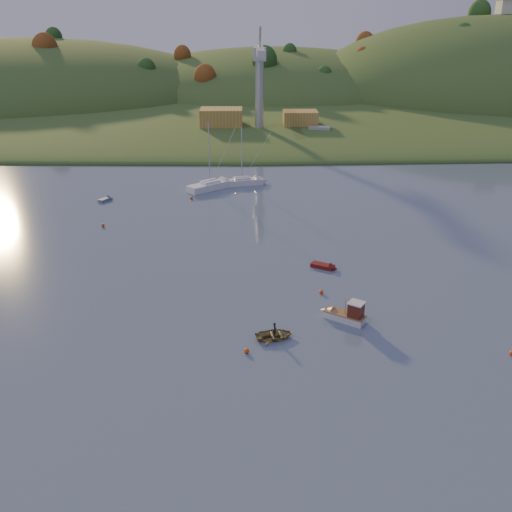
{
  "coord_description": "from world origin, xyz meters",
  "views": [
    {
      "loc": [
        -1.58,
        -29.98,
        30.29
      ],
      "look_at": [
        -0.41,
        35.39,
        2.38
      ],
      "focal_mm": 40.0,
      "sensor_mm": 36.0,
      "label": 1
    }
  ],
  "objects_px": {
    "sailboat_near": "(210,185)",
    "sailboat_far": "(242,181)",
    "grey_dinghy": "(107,199)",
    "canoe": "(275,335)",
    "red_tender": "(328,267)",
    "fishing_boat": "(342,313)"
  },
  "relations": [
    {
      "from": "canoe",
      "to": "red_tender",
      "type": "xyz_separation_m",
      "value": [
        7.64,
        16.92,
        -0.15
      ]
    },
    {
      "from": "sailboat_near",
      "to": "sailboat_far",
      "type": "xyz_separation_m",
      "value": [
        5.92,
        2.88,
        -0.08
      ]
    },
    {
      "from": "canoe",
      "to": "red_tender",
      "type": "distance_m",
      "value": 18.57
    },
    {
      "from": "red_tender",
      "to": "fishing_boat",
      "type": "bearing_deg",
      "value": -61.58
    },
    {
      "from": "canoe",
      "to": "fishing_boat",
      "type": "bearing_deg",
      "value": -75.24
    },
    {
      "from": "sailboat_near",
      "to": "sailboat_far",
      "type": "distance_m",
      "value": 6.58
    },
    {
      "from": "sailboat_far",
      "to": "red_tender",
      "type": "relative_size",
      "value": 2.99
    },
    {
      "from": "fishing_boat",
      "to": "sailboat_near",
      "type": "xyz_separation_m",
      "value": [
        -16.85,
        49.44,
        0.06
      ]
    },
    {
      "from": "fishing_boat",
      "to": "canoe",
      "type": "relative_size",
      "value": 1.34
    },
    {
      "from": "sailboat_near",
      "to": "grey_dinghy",
      "type": "bearing_deg",
      "value": 159.9
    },
    {
      "from": "sailboat_near",
      "to": "sailboat_far",
      "type": "bearing_deg",
      "value": -13.72
    },
    {
      "from": "grey_dinghy",
      "to": "red_tender",
      "type": "bearing_deg",
      "value": -97.07
    },
    {
      "from": "canoe",
      "to": "sailboat_near",
      "type": "bearing_deg",
      "value": -2.16
    },
    {
      "from": "canoe",
      "to": "red_tender",
      "type": "relative_size",
      "value": 1.06
    },
    {
      "from": "sailboat_near",
      "to": "red_tender",
      "type": "xyz_separation_m",
      "value": [
        17.11,
        -36.28,
        -0.54
      ]
    },
    {
      "from": "fishing_boat",
      "to": "grey_dinghy",
      "type": "distance_m",
      "value": 55.3
    },
    {
      "from": "sailboat_near",
      "to": "sailboat_far",
      "type": "height_order",
      "value": "sailboat_near"
    },
    {
      "from": "canoe",
      "to": "red_tender",
      "type": "height_order",
      "value": "red_tender"
    },
    {
      "from": "canoe",
      "to": "grey_dinghy",
      "type": "relative_size",
      "value": 1.27
    },
    {
      "from": "canoe",
      "to": "grey_dinghy",
      "type": "xyz_separation_m",
      "value": [
        -27.21,
        46.9,
        -0.18
      ]
    },
    {
      "from": "red_tender",
      "to": "grey_dinghy",
      "type": "xyz_separation_m",
      "value": [
        -34.85,
        29.98,
        -0.03
      ]
    },
    {
      "from": "sailboat_near",
      "to": "red_tender",
      "type": "height_order",
      "value": "sailboat_near"
    }
  ]
}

